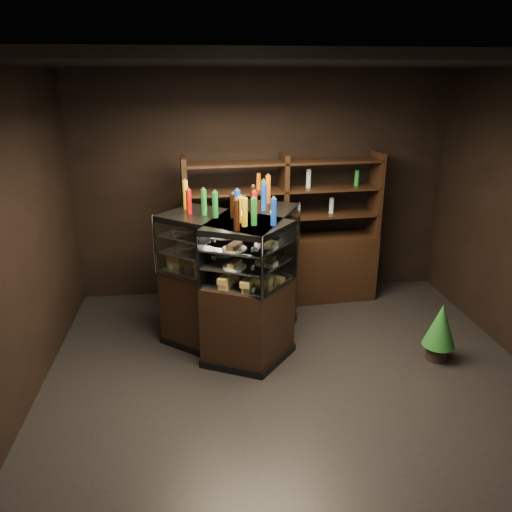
{
  "coord_description": "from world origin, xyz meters",
  "views": [
    {
      "loc": [
        -0.86,
        -4.09,
        2.92
      ],
      "look_at": [
        -0.3,
        0.73,
        1.16
      ],
      "focal_mm": 35.0,
      "sensor_mm": 36.0,
      "label": 1
    }
  ],
  "objects": [
    {
      "name": "back_shelving",
      "position": [
        0.21,
        2.05,
        0.6
      ],
      "size": [
        2.57,
        0.59,
        2.0
      ],
      "rotation": [
        0.0,
        0.0,
        0.07
      ],
      "color": "black",
      "rests_on": "ground"
    },
    {
      "name": "food_display",
      "position": [
        -0.46,
        0.95,
        1.16
      ],
      "size": [
        1.23,
        1.23,
        0.47
      ],
      "color": "#B97242",
      "rests_on": "display_case"
    },
    {
      "name": "ground",
      "position": [
        0.0,
        0.0,
        0.0
      ],
      "size": [
        5.0,
        5.0,
        0.0
      ],
      "primitive_type": "plane",
      "color": "black",
      "rests_on": "ground"
    },
    {
      "name": "bottles_top",
      "position": [
        -0.46,
        0.96,
        1.67
      ],
      "size": [
        1.06,
        1.09,
        0.3
      ],
      "color": "#D8590A",
      "rests_on": "display_case"
    },
    {
      "name": "potted_conifer",
      "position": [
        1.64,
        0.39,
        0.42
      ],
      "size": [
        0.35,
        0.35,
        0.74
      ],
      "rotation": [
        0.0,
        0.0,
        -0.12
      ],
      "color": "black",
      "rests_on": "ground"
    },
    {
      "name": "display_case",
      "position": [
        -0.46,
        0.95,
        0.51
      ],
      "size": [
        1.69,
        1.57,
        1.53
      ],
      "rotation": [
        0.0,
        0.0,
        0.22
      ],
      "color": "black",
      "rests_on": "ground"
    },
    {
      "name": "room_shell",
      "position": [
        0.0,
        0.0,
        1.94
      ],
      "size": [
        5.02,
        5.02,
        3.01
      ],
      "color": "black",
      "rests_on": "ground"
    }
  ]
}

